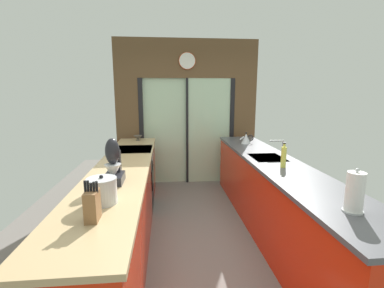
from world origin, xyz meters
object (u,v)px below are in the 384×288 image
(stand_mixer, at_px, (113,166))
(paper_towel_roll, at_px, (355,192))
(oven_range, at_px, (133,179))
(mixing_bowl, at_px, (138,138))
(soap_bottle, at_px, (284,157))
(knife_block, at_px, (92,205))
(kettle, at_px, (246,139))
(stock_pot, at_px, (102,191))

(stand_mixer, distance_m, paper_towel_roll, 1.95)
(oven_range, distance_m, mixing_bowl, 0.88)
(mixing_bowl, distance_m, stand_mixer, 2.25)
(oven_range, distance_m, soap_bottle, 2.23)
(knife_block, bearing_deg, kettle, 54.91)
(paper_towel_roll, bearing_deg, mixing_bowl, 120.30)
(oven_range, xyz_separation_m, mixing_bowl, (0.02, 0.72, 0.51))
(oven_range, height_order, stock_pot, stock_pot)
(soap_bottle, bearing_deg, paper_towel_roll, -90.00)
(stock_pot, relative_size, paper_towel_roll, 0.70)
(oven_range, relative_size, paper_towel_roll, 2.90)
(stock_pot, bearing_deg, stand_mixer, 90.00)
(stand_mixer, bearing_deg, paper_towel_roll, -24.24)
(knife_block, distance_m, soap_bottle, 2.10)
(kettle, bearing_deg, mixing_bowl, 165.36)
(stock_pot, relative_size, kettle, 0.96)
(oven_range, relative_size, mixing_bowl, 6.19)
(knife_block, distance_m, stock_pot, 0.28)
(mixing_bowl, bearing_deg, oven_range, -91.47)
(stand_mixer, bearing_deg, stock_pot, -90.00)
(oven_range, bearing_deg, knife_block, -89.54)
(mixing_bowl, height_order, knife_block, knife_block)
(stock_pot, bearing_deg, kettle, 51.71)
(stand_mixer, bearing_deg, kettle, 44.96)
(stock_pot, xyz_separation_m, soap_bottle, (1.78, 0.83, 0.02))
(stock_pot, distance_m, soap_bottle, 1.96)
(knife_block, xyz_separation_m, paper_towel_roll, (1.78, -0.04, 0.04))
(kettle, distance_m, soap_bottle, 1.43)
(mixing_bowl, xyz_separation_m, paper_towel_roll, (1.78, -3.05, 0.10))
(knife_block, height_order, paper_towel_roll, paper_towel_roll)
(knife_block, distance_m, kettle, 3.10)
(stand_mixer, height_order, soap_bottle, stand_mixer)
(knife_block, xyz_separation_m, kettle, (1.78, 2.54, -0.02))
(stand_mixer, xyz_separation_m, stock_pot, (0.00, -0.48, -0.06))
(stock_pot, height_order, soap_bottle, soap_bottle)
(mixing_bowl, height_order, kettle, kettle)
(kettle, height_order, soap_bottle, soap_bottle)
(stand_mixer, height_order, paper_towel_roll, stand_mixer)
(stand_mixer, xyz_separation_m, soap_bottle, (1.78, 0.35, -0.04))
(paper_towel_roll, bearing_deg, stand_mixer, 155.76)
(knife_block, distance_m, paper_towel_roll, 1.78)
(stand_mixer, xyz_separation_m, paper_towel_roll, (1.78, -0.80, -0.02))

